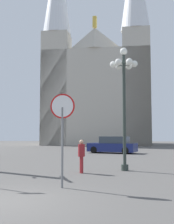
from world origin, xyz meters
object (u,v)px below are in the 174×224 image
(cathedral, at_px, (98,82))
(street_lamp, at_px, (124,85))
(parked_car_far_navy, at_px, (113,145))
(pedestrian_walking, at_px, (81,153))
(stop_sign, at_px, (62,120))

(cathedral, bearing_deg, street_lamp, -82.94)
(cathedral, height_order, parked_car_far_navy, cathedral)
(cathedral, height_order, pedestrian_walking, cathedral)
(cathedral, xyz_separation_m, parked_car_far_navy, (3.15, -20.66, -9.87))
(cathedral, xyz_separation_m, stop_sign, (1.92, -37.81, -8.31))
(stop_sign, bearing_deg, cathedral, 92.90)
(cathedral, bearing_deg, stop_sign, -87.10)
(pedestrian_walking, bearing_deg, cathedral, 93.47)
(cathedral, xyz_separation_m, pedestrian_walking, (2.08, -34.23, -9.68))
(cathedral, distance_m, parked_car_far_navy, 23.12)
(cathedral, relative_size, stop_sign, 11.14)
(parked_car_far_navy, distance_m, pedestrian_walking, 13.61)
(parked_car_far_navy, xyz_separation_m, pedestrian_walking, (-1.07, -13.56, 0.20))
(cathedral, relative_size, pedestrian_walking, 23.14)
(street_lamp, distance_m, parked_car_far_navy, 12.97)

